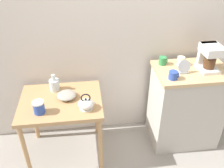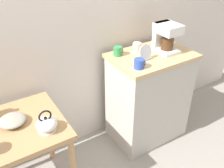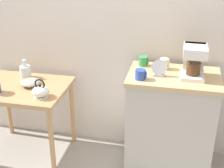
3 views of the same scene
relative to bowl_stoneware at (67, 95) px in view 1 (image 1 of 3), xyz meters
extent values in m
plane|color=gray|center=(0.64, -0.01, -0.76)|extent=(8.00, 8.00, 0.00)
cube|color=silver|center=(0.74, 0.39, 0.64)|extent=(4.40, 0.10, 2.80)
cube|color=tan|center=(-0.06, -0.03, -0.05)|extent=(0.79, 0.63, 0.04)
cylinder|color=tan|center=(-0.42, -0.31, -0.41)|extent=(0.04, 0.04, 0.68)
cylinder|color=tan|center=(0.29, -0.31, -0.41)|extent=(0.04, 0.04, 0.68)
cylinder|color=tan|center=(-0.42, 0.24, -0.41)|extent=(0.04, 0.04, 0.68)
cylinder|color=tan|center=(0.29, 0.24, -0.41)|extent=(0.04, 0.04, 0.68)
cube|color=#BCB7AD|center=(1.27, 0.03, -0.31)|extent=(0.72, 0.48, 0.90)
cube|color=tan|center=(1.27, 0.03, 0.16)|extent=(0.75, 0.51, 0.04)
cylinder|color=#9E998C|center=(0.00, 0.00, -0.03)|extent=(0.08, 0.08, 0.01)
ellipsoid|color=#9E998C|center=(0.00, 0.00, 0.00)|extent=(0.19, 0.19, 0.05)
cylinder|color=white|center=(0.18, -0.19, -0.03)|extent=(0.12, 0.12, 0.01)
ellipsoid|color=white|center=(0.18, -0.19, 0.02)|extent=(0.14, 0.14, 0.09)
cone|color=white|center=(0.25, -0.19, 0.02)|extent=(0.07, 0.03, 0.05)
sphere|color=black|center=(0.18, -0.19, 0.07)|extent=(0.02, 0.02, 0.02)
torus|color=black|center=(0.18, -0.19, 0.09)|extent=(0.09, 0.01, 0.09)
cylinder|color=silver|center=(-0.13, 0.16, 0.03)|extent=(0.10, 0.10, 0.12)
cylinder|color=silver|center=(-0.13, 0.16, 0.12)|extent=(0.04, 0.04, 0.06)
cylinder|color=#2D4CAD|center=(-0.24, -0.20, 0.02)|extent=(0.10, 0.10, 0.11)
cylinder|color=white|center=(-0.24, -0.20, 0.08)|extent=(0.10, 0.10, 0.01)
cube|color=white|center=(1.41, 0.01, 0.20)|extent=(0.18, 0.22, 0.03)
cube|color=white|center=(1.41, 0.09, 0.31)|extent=(0.16, 0.05, 0.26)
cube|color=white|center=(1.41, 0.01, 0.40)|extent=(0.18, 0.22, 0.08)
cylinder|color=#4C2D19|center=(1.41, 0.00, 0.26)|extent=(0.11, 0.11, 0.10)
cylinder|color=beige|center=(1.18, 0.14, 0.23)|extent=(0.08, 0.08, 0.09)
torus|color=beige|center=(1.22, 0.14, 0.23)|extent=(0.01, 0.06, 0.06)
cylinder|color=#2D4CAD|center=(1.01, -0.12, 0.22)|extent=(0.08, 0.08, 0.08)
torus|color=#2D4CAD|center=(1.05, -0.12, 0.22)|extent=(0.01, 0.05, 0.05)
cylinder|color=#338C4C|center=(1.00, 0.18, 0.22)|extent=(0.08, 0.08, 0.08)
torus|color=#338C4C|center=(1.04, 0.18, 0.22)|extent=(0.01, 0.06, 0.06)
cube|color=#B2B5BA|center=(1.15, -0.02, 0.19)|extent=(0.09, 0.06, 0.02)
cylinder|color=#B2B5BA|center=(1.15, -0.02, 0.25)|extent=(0.12, 0.05, 0.12)
cylinder|color=black|center=(1.15, -0.02, 0.25)|extent=(0.11, 0.04, 0.10)
camera|label=1|loc=(0.19, -1.99, 1.41)|focal=39.44mm
camera|label=2|loc=(-0.15, -1.54, 1.15)|focal=40.87mm
camera|label=3|loc=(1.28, -2.40, 1.21)|focal=51.08mm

